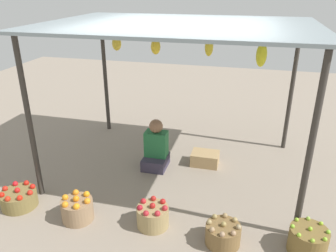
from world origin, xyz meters
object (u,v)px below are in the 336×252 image
object	(u,v)px
vendor_person	(156,149)
basket_red_apples	(153,216)
wooden_crate_near_vendor	(205,158)
basket_oranges	(77,209)
basket_red_tomatoes	(19,198)
basket_potatoes	(223,234)
basket_limes	(308,241)

from	to	relation	value
vendor_person	basket_red_apples	world-z (taller)	vendor_person
vendor_person	wooden_crate_near_vendor	distance (m)	0.80
vendor_person	basket_oranges	xyz separation A→B (m)	(-0.57, -1.48, -0.15)
basket_red_tomatoes	basket_oranges	size ratio (longest dim) A/B	1.18
basket_oranges	basket_potatoes	xyz separation A→B (m)	(1.76, 0.02, -0.02)
basket_oranges	basket_limes	world-z (taller)	basket_oranges
vendor_person	basket_oranges	bearing A→B (deg)	-110.98
vendor_person	basket_potatoes	bearing A→B (deg)	-50.66
basket_red_tomatoes	basket_potatoes	bearing A→B (deg)	-0.58
basket_red_tomatoes	wooden_crate_near_vendor	size ratio (longest dim) A/B	1.06
wooden_crate_near_vendor	basket_limes	bearing A→B (deg)	-50.13
basket_potatoes	wooden_crate_near_vendor	xyz separation A→B (m)	(-0.45, 1.70, -0.02)
basket_potatoes	wooden_crate_near_vendor	bearing A→B (deg)	104.97
basket_oranges	basket_red_apples	world-z (taller)	basket_oranges
basket_oranges	wooden_crate_near_vendor	distance (m)	2.16
basket_red_apples	basket_oranges	bearing A→B (deg)	-172.96
basket_oranges	basket_red_apples	bearing A→B (deg)	7.04
basket_red_tomatoes	wooden_crate_near_vendor	bearing A→B (deg)	37.70
vendor_person	basket_oranges	world-z (taller)	vendor_person
basket_potatoes	basket_limes	xyz separation A→B (m)	(0.89, 0.09, 0.02)
vendor_person	basket_limes	xyz separation A→B (m)	(2.08, -1.36, -0.15)
basket_red_tomatoes	basket_oranges	world-z (taller)	basket_oranges
vendor_person	basket_limes	distance (m)	2.49
wooden_crate_near_vendor	basket_red_apples	bearing A→B (deg)	-103.32
basket_red_tomatoes	basket_potatoes	size ratio (longest dim) A/B	1.16
vendor_person	basket_potatoes	size ratio (longest dim) A/B	2.00
basket_red_apples	basket_potatoes	bearing A→B (deg)	-6.18
basket_red_tomatoes	basket_potatoes	distance (m)	2.62
basket_oranges	basket_potatoes	world-z (taller)	basket_oranges
basket_potatoes	basket_red_apples	bearing A→B (deg)	173.82
vendor_person	basket_red_apples	size ratio (longest dim) A/B	2.05
basket_potatoes	basket_oranges	bearing A→B (deg)	-179.24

